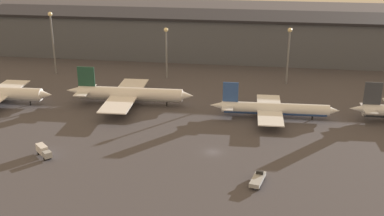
{
  "coord_description": "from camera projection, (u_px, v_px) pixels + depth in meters",
  "views": [
    {
      "loc": [
        11.92,
        -121.41,
        59.25
      ],
      "look_at": [
        -8.56,
        18.12,
        6.0
      ],
      "focal_mm": 45.0,
      "sensor_mm": 36.0,
      "label": 1
    }
  ],
  "objects": [
    {
      "name": "ground",
      "position": [
        213.0,
        152.0,
        134.93
      ],
      "size": [
        600.0,
        600.0,
        0.0
      ],
      "primitive_type": "plane",
      "color": "#423F44"
    },
    {
      "name": "terminal_building",
      "position": [
        236.0,
        36.0,
        229.44
      ],
      "size": [
        252.27,
        31.82,
        20.62
      ],
      "color": "#4C515B",
      "rests_on": "ground"
    },
    {
      "name": "airplane_0",
      "position": [
        0.0,
        94.0,
        170.35
      ],
      "size": [
        38.05,
        32.98,
        14.42
      ],
      "rotation": [
        0.0,
        0.0,
        0.03
      ],
      "color": "white",
      "rests_on": "ground"
    },
    {
      "name": "airplane_1",
      "position": [
        129.0,
        94.0,
        169.69
      ],
      "size": [
        46.01,
        37.12,
        13.42
      ],
      "rotation": [
        0.0,
        0.0,
        0.03
      ],
      "color": "white",
      "rests_on": "ground"
    },
    {
      "name": "airplane_2",
      "position": [
        273.0,
        109.0,
        157.81
      ],
      "size": [
        42.31,
        28.75,
        11.87
      ],
      "rotation": [
        0.0,
        0.0,
        0.03
      ],
      "color": "white",
      "rests_on": "ground"
    },
    {
      "name": "service_vehicle_1",
      "position": [
        258.0,
        179.0,
        117.92
      ],
      "size": [
        4.14,
        7.89,
        2.57
      ],
      "rotation": [
        0.0,
        0.0,
        1.35
      ],
      "color": "#9EA3A8",
      "rests_on": "ground"
    },
    {
      "name": "service_vehicle_3",
      "position": [
        43.0,
        151.0,
        131.94
      ],
      "size": [
        6.35,
        6.27,
        2.94
      ],
      "rotation": [
        0.0,
        0.0,
        -0.77
      ],
      "color": "#9EA3A8",
      "rests_on": "ground"
    },
    {
      "name": "lamp_post_0",
      "position": [
        52.0,
        35.0,
        201.52
      ],
      "size": [
        1.8,
        1.8,
        26.37
      ],
      "color": "slate",
      "rests_on": "ground"
    },
    {
      "name": "lamp_post_1",
      "position": [
        166.0,
        46.0,
        195.91
      ],
      "size": [
        1.8,
        1.8,
        21.25
      ],
      "color": "slate",
      "rests_on": "ground"
    },
    {
      "name": "lamp_post_2",
      "position": [
        289.0,
        48.0,
        188.97
      ],
      "size": [
        1.8,
        1.8,
        22.61
      ],
      "color": "slate",
      "rests_on": "ground"
    }
  ]
}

